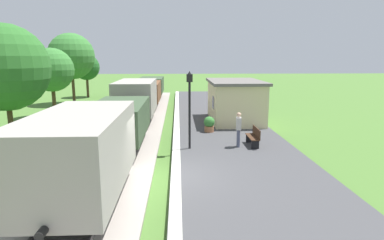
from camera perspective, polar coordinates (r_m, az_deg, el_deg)
name	(u,v)px	position (r m, az deg, el deg)	size (l,w,h in m)	color
ground_plane	(165,181)	(12.47, -4.70, -10.61)	(160.00, 160.00, 0.00)	#47702D
platform_slab	(250,176)	(12.71, 10.09, -9.73)	(6.00, 60.00, 0.25)	#424244
platform_edge_stripe	(176,174)	(12.37, -2.84, -9.51)	(0.36, 60.00, 0.01)	silver
track_ballast	(101,180)	(12.77, -15.70, -10.18)	(3.80, 60.00, 0.12)	#9E9389
rail_near	(120,177)	(12.58, -12.49, -9.72)	(0.07, 60.00, 0.14)	slate
rail_far	(81,177)	(12.91, -18.88, -9.52)	(0.07, 60.00, 0.14)	slate
freight_train	(135,103)	(22.28, -9.96, 2.93)	(2.50, 32.60, 2.72)	gray
station_hut	(235,100)	(22.52, 7.51, 3.42)	(3.50, 5.80, 2.78)	beige
bench_near_hut	(254,136)	(16.41, 10.81, -2.82)	(0.42, 1.50, 0.91)	#422819
bench_down_platform	(224,105)	(26.68, 5.62, 2.61)	(0.42, 1.50, 0.91)	#422819
person_waiting	(239,128)	(15.96, 8.17, -1.42)	(0.28, 0.41, 1.71)	#474C66
potted_planter	(209,124)	(19.10, 3.03, -0.69)	(0.64, 0.64, 0.92)	#9E6642
lamp_post_near	(190,96)	(15.23, -0.43, 4.27)	(0.28, 0.28, 3.70)	black
tree_trackside_mid	(5,68)	(19.98, -30.01, 7.97)	(4.61, 4.61, 6.35)	#4C3823
tree_trackside_far	(52,70)	(27.02, -23.42, 8.05)	(3.30, 3.30, 5.28)	#4C3823
tree_field_left	(71,56)	(34.26, -20.43, 10.42)	(4.46, 4.46, 6.89)	#4C3823
tree_field_distant	(86,67)	(39.64, -18.04, 8.79)	(2.96, 2.96, 4.93)	#4C3823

